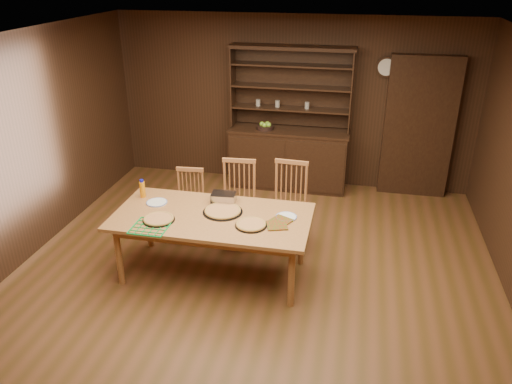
% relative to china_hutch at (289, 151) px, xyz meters
% --- Properties ---
extents(floor, '(6.00, 6.00, 0.00)m').
position_rel_china_hutch_xyz_m(floor, '(0.00, -2.75, -0.60)').
color(floor, brown).
rests_on(floor, ground).
extents(room_shell, '(6.00, 6.00, 6.00)m').
position_rel_china_hutch_xyz_m(room_shell, '(0.00, -2.75, 0.98)').
color(room_shell, white).
rests_on(room_shell, floor).
extents(china_hutch, '(1.84, 0.52, 2.17)m').
position_rel_china_hutch_xyz_m(china_hutch, '(0.00, 0.00, 0.00)').
color(china_hutch, black).
rests_on(china_hutch, floor).
extents(doorway, '(1.00, 0.18, 2.10)m').
position_rel_china_hutch_xyz_m(doorway, '(1.90, 0.15, 0.45)').
color(doorway, black).
rests_on(doorway, floor).
extents(wall_clock, '(0.30, 0.05, 0.30)m').
position_rel_china_hutch_xyz_m(wall_clock, '(1.35, 0.20, 1.30)').
color(wall_clock, black).
rests_on(wall_clock, room_shell).
extents(dining_table, '(2.16, 1.08, 0.75)m').
position_rel_china_hutch_xyz_m(dining_table, '(-0.46, -2.62, 0.09)').
color(dining_table, '#B0743D').
rests_on(dining_table, floor).
extents(chair_left, '(0.40, 0.38, 0.91)m').
position_rel_china_hutch_xyz_m(chair_left, '(-1.00, -1.80, -0.12)').
color(chair_left, '#B06A3C').
rests_on(chair_left, floor).
extents(chair_center, '(0.47, 0.45, 1.07)m').
position_rel_china_hutch_xyz_m(chair_center, '(-0.36, -1.80, -0.03)').
color(chair_center, '#B06A3C').
rests_on(chair_center, floor).
extents(chair_right, '(0.47, 0.45, 1.07)m').
position_rel_china_hutch_xyz_m(chair_right, '(0.27, -1.72, -0.03)').
color(chair_right, '#B06A3C').
rests_on(chair_right, floor).
extents(pizza_left, '(0.34, 0.34, 0.04)m').
position_rel_china_hutch_xyz_m(pizza_left, '(-0.98, -2.86, 0.17)').
color(pizza_left, black).
rests_on(pizza_left, dining_table).
extents(pizza_right, '(0.34, 0.34, 0.04)m').
position_rel_china_hutch_xyz_m(pizza_right, '(0.02, -2.77, 0.17)').
color(pizza_right, black).
rests_on(pizza_right, dining_table).
extents(pizza_center, '(0.44, 0.44, 0.04)m').
position_rel_china_hutch_xyz_m(pizza_center, '(-0.36, -2.53, 0.17)').
color(pizza_center, black).
rests_on(pizza_center, dining_table).
extents(cooling_rack, '(0.44, 0.44, 0.02)m').
position_rel_china_hutch_xyz_m(cooling_rack, '(-1.01, -3.02, 0.16)').
color(cooling_rack, '#0B9A3A').
rests_on(cooling_rack, dining_table).
extents(plate_left, '(0.24, 0.24, 0.02)m').
position_rel_china_hutch_xyz_m(plate_left, '(-1.16, -2.46, 0.16)').
color(plate_left, white).
rests_on(plate_left, dining_table).
extents(plate_right, '(0.23, 0.23, 0.02)m').
position_rel_china_hutch_xyz_m(plate_right, '(0.35, -2.50, 0.16)').
color(plate_right, white).
rests_on(plate_right, dining_table).
extents(foil_dish, '(0.29, 0.22, 0.11)m').
position_rel_china_hutch_xyz_m(foil_dish, '(-0.42, -2.27, 0.21)').
color(foil_dish, silver).
rests_on(foil_dish, dining_table).
extents(juice_bottle, '(0.06, 0.06, 0.22)m').
position_rel_china_hutch_xyz_m(juice_bottle, '(-1.38, -2.34, 0.26)').
color(juice_bottle, orange).
rests_on(juice_bottle, dining_table).
extents(pot_holder_a, '(0.26, 0.26, 0.02)m').
position_rel_china_hutch_xyz_m(pot_holder_a, '(0.28, -2.72, 0.16)').
color(pot_holder_a, '#9D1512').
rests_on(pot_holder_a, dining_table).
extents(pot_holder_b, '(0.28, 0.28, 0.02)m').
position_rel_china_hutch_xyz_m(pot_holder_b, '(0.30, -2.61, 0.16)').
color(pot_holder_b, '#9D1512').
rests_on(pot_holder_b, dining_table).
extents(fruit_bowl, '(0.26, 0.26, 0.12)m').
position_rel_china_hutch_xyz_m(fruit_bowl, '(-0.36, -0.07, 0.39)').
color(fruit_bowl, black).
rests_on(fruit_bowl, china_hutch).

